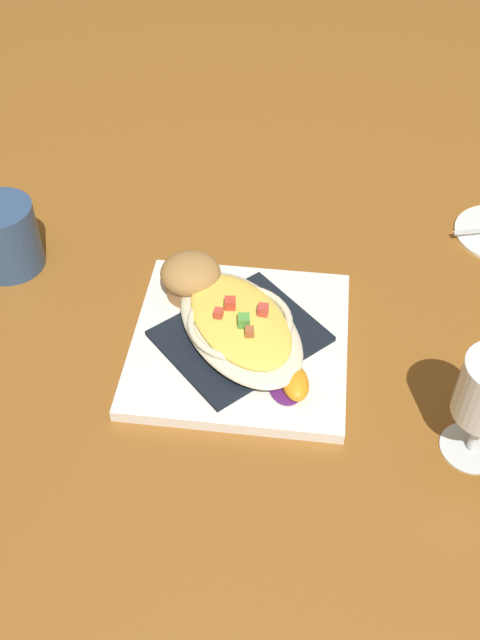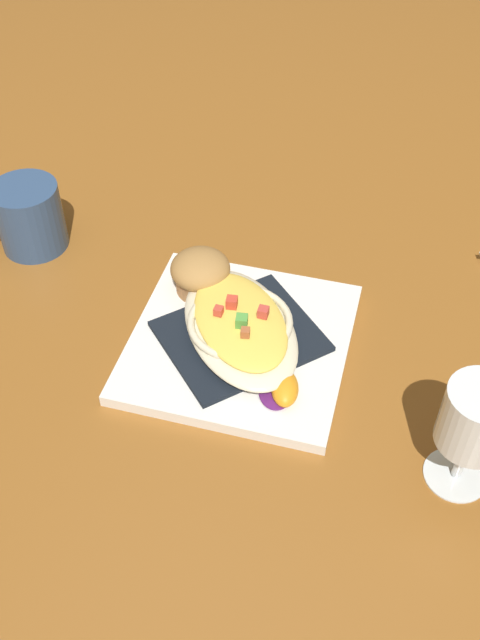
# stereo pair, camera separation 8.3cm
# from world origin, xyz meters

# --- Properties ---
(ground_plane) EXTENTS (2.60, 2.60, 0.00)m
(ground_plane) POSITION_xyz_m (0.00, 0.00, 0.00)
(ground_plane) COLOR brown
(square_plate) EXTENTS (0.30, 0.30, 0.02)m
(square_plate) POSITION_xyz_m (0.00, 0.00, 0.01)
(square_plate) COLOR white
(square_plate) RESTS_ON ground_plane
(folded_napkin) EXTENTS (0.22, 0.21, 0.01)m
(folded_napkin) POSITION_xyz_m (0.00, 0.00, 0.02)
(folded_napkin) COLOR black
(folded_napkin) RESTS_ON square_plate
(gratin_dish) EXTENTS (0.22, 0.23, 0.05)m
(gratin_dish) POSITION_xyz_m (-0.00, -0.00, 0.04)
(gratin_dish) COLOR beige
(gratin_dish) RESTS_ON folded_napkin
(muffin) EXTENTS (0.07, 0.07, 0.05)m
(muffin) POSITION_xyz_m (0.05, 0.08, 0.04)
(muffin) COLOR #AA7243
(muffin) RESTS_ON square_plate
(orange_garnish) EXTENTS (0.06, 0.06, 0.02)m
(orange_garnish) POSITION_xyz_m (-0.05, -0.08, 0.02)
(orange_garnish) COLOR #521A5E
(orange_garnish) RESTS_ON square_plate
(coffee_mug) EXTENTS (0.09, 0.11, 0.09)m
(coffee_mug) POSITION_xyz_m (0.03, 0.34, 0.04)
(coffee_mug) COLOR #304A73
(coffee_mug) RESTS_ON ground_plane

